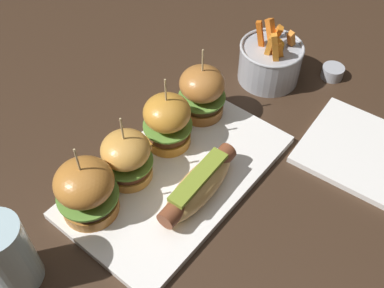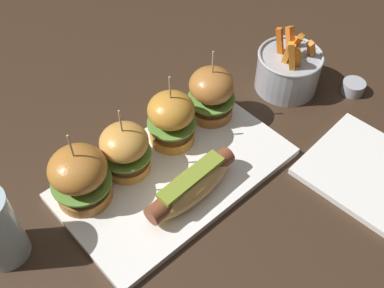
# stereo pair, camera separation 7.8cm
# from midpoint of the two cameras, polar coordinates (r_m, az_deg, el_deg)

# --- Properties ---
(ground_plane) EXTENTS (3.00, 3.00, 0.00)m
(ground_plane) POSITION_cam_midpoint_polar(r_m,az_deg,el_deg) (0.80, 0.67, -4.14)
(ground_plane) COLOR #382619
(platter_main) EXTENTS (0.40, 0.23, 0.01)m
(platter_main) POSITION_cam_midpoint_polar(r_m,az_deg,el_deg) (0.80, 0.68, -3.83)
(platter_main) COLOR white
(platter_main) RESTS_ON ground
(hot_dog) EXTENTS (0.18, 0.06, 0.05)m
(hot_dog) POSITION_cam_midpoint_polar(r_m,az_deg,el_deg) (0.74, 2.93, -5.36)
(hot_dog) COLOR #E2B063
(hot_dog) RESTS_ON platter_main
(slider_far_left) EXTENTS (0.10, 0.10, 0.15)m
(slider_far_left) POSITION_cam_midpoint_polar(r_m,az_deg,el_deg) (0.73, -10.84, -4.15)
(slider_far_left) COLOR #BA742F
(slider_far_left) RESTS_ON platter_main
(slider_center_left) EXTENTS (0.09, 0.09, 0.14)m
(slider_center_left) POSITION_cam_midpoint_polar(r_m,az_deg,el_deg) (0.76, -5.43, -0.84)
(slider_center_left) COLOR gold
(slider_center_left) RESTS_ON platter_main
(slider_center_right) EXTENTS (0.09, 0.09, 0.15)m
(slider_center_right) POSITION_cam_midpoint_polar(r_m,az_deg,el_deg) (0.80, 0.20, 3.01)
(slider_center_right) COLOR orange
(slider_center_right) RESTS_ON platter_main
(slider_far_right) EXTENTS (0.09, 0.09, 0.15)m
(slider_far_right) POSITION_cam_midpoint_polar(r_m,az_deg,el_deg) (0.85, 5.07, 6.16)
(slider_far_right) COLOR #B06E32
(slider_far_right) RESTS_ON platter_main
(fries_bucket) EXTENTS (0.13, 0.13, 0.14)m
(fries_bucket) POSITION_cam_midpoint_polar(r_m,az_deg,el_deg) (0.96, 14.18, 8.83)
(fries_bucket) COLOR #A8AAB2
(fries_bucket) RESTS_ON ground
(sauce_ramekin) EXTENTS (0.05, 0.05, 0.03)m
(sauce_ramekin) POSITION_cam_midpoint_polar(r_m,az_deg,el_deg) (1.01, 21.53, 6.50)
(sauce_ramekin) COLOR #A8AAB2
(sauce_ramekin) RESTS_ON ground
(side_plate) EXTENTS (0.20, 0.20, 0.01)m
(side_plate) POSITION_cam_midpoint_polar(r_m,az_deg,el_deg) (0.87, 23.14, -3.13)
(side_plate) COLOR white
(side_plate) RESTS_ON ground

